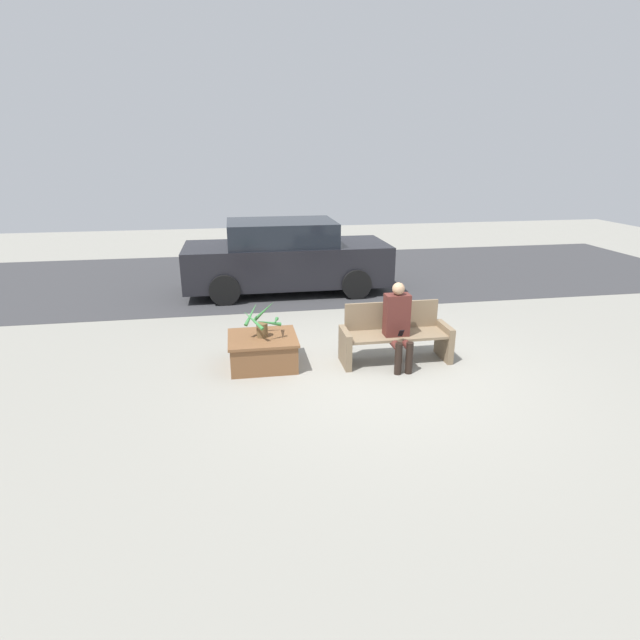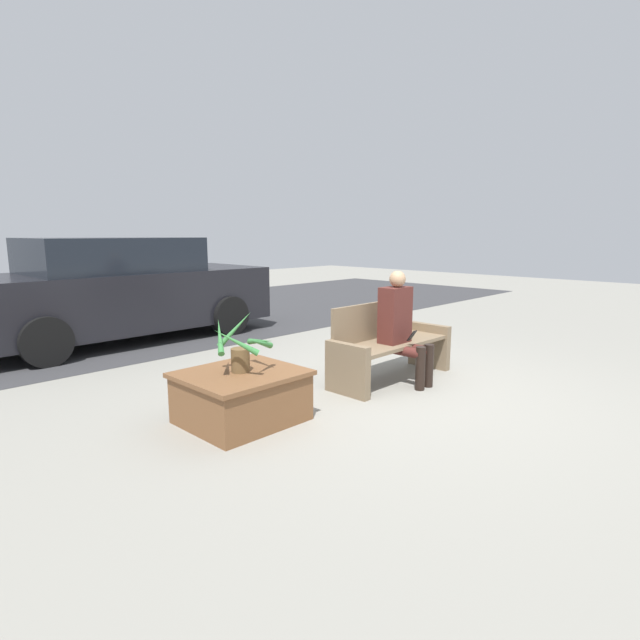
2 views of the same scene
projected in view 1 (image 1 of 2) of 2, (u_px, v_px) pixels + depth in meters
name	position (u px, v px, depth m)	size (l,w,h in m)	color
ground_plane	(382.00, 372.00, 7.23)	(30.00, 30.00, 0.00)	gray
road_surface	(315.00, 275.00, 12.93)	(20.00, 6.00, 0.01)	#38383A
bench	(395.00, 335.00, 7.53)	(1.65, 0.55, 0.87)	#7A664C
person_seated	(398.00, 322.00, 7.27)	(0.36, 0.57, 1.25)	#51231E
planter_box	(263.00, 350.00, 7.38)	(1.00, 0.90, 0.46)	brown
potted_plant	(262.00, 323.00, 7.24)	(0.57, 0.55, 0.52)	brown
parked_car	(286.00, 257.00, 11.21)	(4.51, 1.98, 1.59)	black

